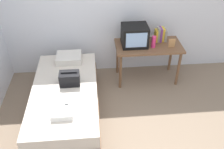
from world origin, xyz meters
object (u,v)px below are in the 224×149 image
object	(u,v)px
tv	(135,36)
handbag	(70,79)
pillow	(69,58)
folded_towel	(62,113)
book_row	(161,35)
picture_frame	(172,43)
desk	(148,49)
bed	(66,101)
remote_dark	(66,108)
magazine	(54,100)
water_bottle	(154,42)

from	to	relation	value
tv	handbag	xyz separation A→B (m)	(-1.10, -0.76, -0.28)
pillow	folded_towel	size ratio (longest dim) A/B	1.52
book_row	pillow	size ratio (longest dim) A/B	0.59
book_row	picture_frame	distance (m)	0.28
desk	pillow	distance (m)	1.40
desk	bed	bearing A→B (deg)	-149.94
desk	tv	distance (m)	0.37
picture_frame	remote_dark	bearing A→B (deg)	-146.20
magazine	pillow	bearing A→B (deg)	80.98
pillow	remote_dark	distance (m)	1.21
water_bottle	pillow	size ratio (longest dim) A/B	0.49
tv	pillow	xyz separation A→B (m)	(-1.14, -0.10, -0.33)
tv	pillow	bearing A→B (deg)	-175.09
remote_dark	magazine	bearing A→B (deg)	132.84
tv	water_bottle	distance (m)	0.34
desk	remote_dark	bearing A→B (deg)	-137.15
handbag	magazine	bearing A→B (deg)	-120.40
pillow	desk	bearing A→B (deg)	2.94
desk	folded_towel	bearing A→B (deg)	-135.51
water_bottle	tv	bearing A→B (deg)	160.22
tv	pillow	size ratio (longest dim) A/B	1.04
pillow	magazine	world-z (taller)	pillow
water_bottle	folded_towel	xyz separation A→B (m)	(-1.48, -1.31, -0.27)
water_bottle	handbag	world-z (taller)	water_bottle
water_bottle	pillow	bearing A→B (deg)	179.44
remote_dark	bed	bearing A→B (deg)	97.22
folded_towel	handbag	bearing A→B (deg)	83.93
desk	tv	xyz separation A→B (m)	(-0.26, 0.03, 0.27)
remote_dark	book_row	bearing A→B (deg)	41.31
remote_dark	folded_towel	xyz separation A→B (m)	(-0.04, -0.12, 0.03)
picture_frame	remote_dark	xyz separation A→B (m)	(-1.76, -1.18, -0.27)
bed	tv	distance (m)	1.60
tv	folded_towel	bearing A→B (deg)	-129.35
bed	handbag	size ratio (longest dim) A/B	6.67
water_bottle	handbag	distance (m)	1.57
book_row	tv	bearing A→B (deg)	-167.02
book_row	remote_dark	xyz separation A→B (m)	(-1.62, -1.42, -0.31)
water_bottle	folded_towel	size ratio (longest dim) A/B	0.74
bed	desk	distance (m)	1.70
picture_frame	handbag	size ratio (longest dim) A/B	0.51
bed	magazine	world-z (taller)	magazine
book_row	bed	bearing A→B (deg)	-149.86
tv	magazine	distance (m)	1.76
water_bottle	handbag	xyz separation A→B (m)	(-1.41, -0.65, -0.21)
bed	magazine	bearing A→B (deg)	-115.89
pillow	magazine	size ratio (longest dim) A/B	1.47
water_bottle	book_row	bearing A→B (deg)	51.86
picture_frame	magazine	size ratio (longest dim) A/B	0.52
magazine	folded_towel	size ratio (longest dim) A/B	1.04
tv	folded_towel	distance (m)	1.88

